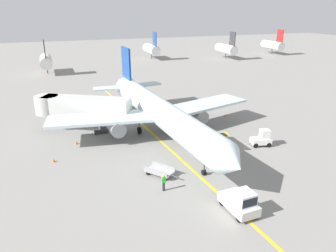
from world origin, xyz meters
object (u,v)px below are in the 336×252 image
(safety_cone_nose_left, at_px, (225,115))
(safety_cone_wingtip_left, at_px, (54,160))
(pushback_tug, at_px, (240,202))
(baggage_cart_loaded, at_px, (160,171))
(belt_loader_forward_hold, at_px, (222,139))
(baggage_tug_near_wing, at_px, (262,139))
(jet_bridge, at_px, (77,107))
(ground_crew_marshaller, at_px, (164,182))
(airliner, at_px, (158,111))
(safety_cone_nose_right, at_px, (76,142))

(safety_cone_nose_left, height_order, safety_cone_wingtip_left, same)
(pushback_tug, relative_size, baggage_cart_loaded, 1.06)
(pushback_tug, distance_m, belt_loader_forward_hold, 14.24)
(baggage_tug_near_wing, distance_m, safety_cone_nose_left, 11.56)
(jet_bridge, relative_size, safety_cone_nose_left, 28.08)
(pushback_tug, relative_size, baggage_tug_near_wing, 1.40)
(ground_crew_marshaller, bearing_deg, safety_cone_wingtip_left, 133.69)
(baggage_tug_near_wing, bearing_deg, baggage_cart_loaded, -169.42)
(pushback_tug, distance_m, safety_cone_nose_left, 25.26)
(airliner, bearing_deg, jet_bridge, 151.98)
(safety_cone_nose_left, xyz_separation_m, safety_cone_nose_right, (-22.89, -2.91, 0.00))
(pushback_tug, relative_size, belt_loader_forward_hold, 0.73)
(pushback_tug, distance_m, ground_crew_marshaller, 7.27)
(baggage_tug_near_wing, bearing_deg, safety_cone_nose_left, 83.16)
(belt_loader_forward_hold, height_order, safety_cone_wingtip_left, belt_loader_forward_hold)
(airliner, relative_size, baggage_cart_loaded, 10.12)
(pushback_tug, relative_size, safety_cone_nose_right, 8.41)
(baggage_cart_loaded, height_order, safety_cone_nose_left, baggage_cart_loaded)
(baggage_cart_loaded, bearing_deg, pushback_tug, -63.22)
(airliner, relative_size, baggage_tug_near_wing, 13.37)
(baggage_tug_near_wing, xyz_separation_m, baggage_cart_loaded, (-14.33, -2.68, -0.46))
(airliner, relative_size, ground_crew_marshaller, 20.78)
(airliner, relative_size, safety_cone_wingtip_left, 80.30)
(ground_crew_marshaller, bearing_deg, jet_bridge, 107.11)
(jet_bridge, height_order, ground_crew_marshaller, jet_bridge)
(baggage_cart_loaded, relative_size, ground_crew_marshaller, 2.05)
(pushback_tug, bearing_deg, belt_loader_forward_hold, 66.81)
(safety_cone_wingtip_left, bearing_deg, belt_loader_forward_hold, -6.42)
(belt_loader_forward_hold, bearing_deg, baggage_cart_loaded, -154.23)
(baggage_cart_loaded, distance_m, ground_crew_marshaller, 3.01)
(belt_loader_forward_hold, xyz_separation_m, safety_cone_nose_left, (5.88, 9.39, -0.56))
(airliner, distance_m, belt_loader_forward_hold, 8.98)
(belt_loader_forward_hold, distance_m, safety_cone_nose_left, 11.09)
(jet_bridge, distance_m, ground_crew_marshaller, 19.73)
(airliner, xyz_separation_m, safety_cone_nose_right, (-10.68, 0.69, -3.20))
(jet_bridge, xyz_separation_m, safety_cone_wingtip_left, (-3.70, -8.79, -3.32))
(airliner, bearing_deg, baggage_tug_near_wing, -35.92)
(pushback_tug, height_order, safety_cone_wingtip_left, pushback_tug)
(safety_cone_wingtip_left, bearing_deg, ground_crew_marshaller, -46.31)
(pushback_tug, bearing_deg, ground_crew_marshaller, 131.60)
(baggage_tug_near_wing, height_order, safety_cone_nose_right, baggage_tug_near_wing)
(pushback_tug, distance_m, safety_cone_wingtip_left, 20.96)
(safety_cone_nose_right, relative_size, safety_cone_wingtip_left, 1.00)
(jet_bridge, bearing_deg, baggage_tug_near_wing, -32.33)
(belt_loader_forward_hold, relative_size, baggage_cart_loaded, 1.45)
(baggage_tug_near_wing, distance_m, baggage_cart_loaded, 14.58)
(airliner, bearing_deg, safety_cone_wingtip_left, -165.32)
(baggage_tug_near_wing, height_order, safety_cone_nose_left, baggage_tug_near_wing)
(jet_bridge, bearing_deg, safety_cone_wingtip_left, -112.84)
(jet_bridge, xyz_separation_m, baggage_cart_loaded, (6.36, -15.77, -3.07))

